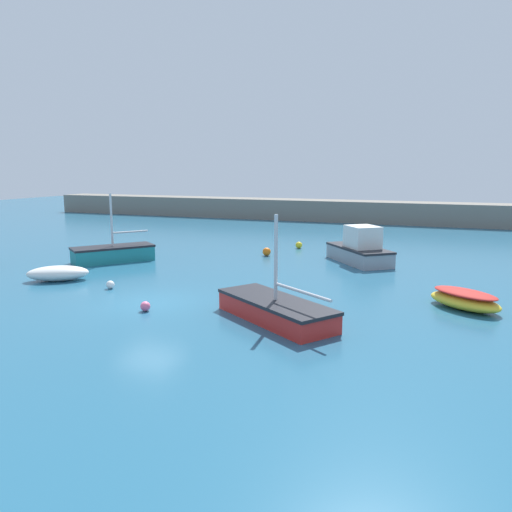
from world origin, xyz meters
The scene contains 11 objects.
ground_plane centered at (0.00, 0.00, -0.10)m, with size 120.00×120.00×0.20m, color #235B7A.
harbor_breakwater centered at (0.00, 33.97, 1.05)m, with size 66.61×3.53×2.11m, color slate.
motorboat_with_cabin centered at (6.52, 11.78, 0.78)m, with size 4.45×4.87×2.16m.
sailboat_twin_hulled centered at (-6.96, 6.93, 0.48)m, with size 4.14×4.67×3.97m.
rowboat_with_red_cover centered at (11.94, 3.68, 0.37)m, with size 3.21×2.87×0.75m.
open_tender_yellow centered at (-6.35, 1.83, 0.36)m, with size 3.15×2.68×0.73m.
sailboat_short_mast centered at (5.58, -0.40, 0.41)m, with size 5.21×4.35×3.82m.
mooring_buoy_yellow centered at (1.77, 15.52, 0.23)m, with size 0.45×0.45×0.45m, color yellow.
mooring_buoy_pink centered at (0.56, -1.10, 0.19)m, with size 0.38×0.38×0.38m, color #EA668C.
mooring_buoy_white centered at (-2.96, 1.40, 0.18)m, with size 0.37×0.37×0.37m, color white.
mooring_buoy_orange centered at (0.72, 12.01, 0.26)m, with size 0.51×0.51×0.51m, color orange.
Camera 1 is at (11.18, -16.73, 5.42)m, focal length 35.00 mm.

